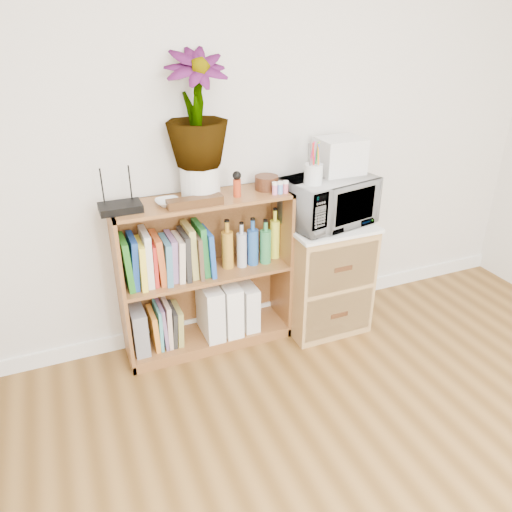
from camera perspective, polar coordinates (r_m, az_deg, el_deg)
skirting_board at (r=3.37m, az=-0.44°, el=-6.38°), size 4.00×0.02×0.10m
bookshelf at (r=2.95m, az=-5.76°, el=-2.18°), size 1.00×0.30×0.95m
wicker_unit at (r=3.21m, az=7.63°, el=-2.26°), size 0.50×0.45×0.70m
microwave at (r=2.99m, az=8.31°, el=6.27°), size 0.57×0.44×0.28m
pen_cup at (r=2.81m, az=6.57°, el=9.29°), size 0.10×0.10×0.11m
small_appliance at (r=3.02m, az=9.54°, el=11.25°), size 0.26×0.22×0.21m
router at (r=2.65m, az=-15.24°, el=5.37°), size 0.21×0.15×0.04m
white_bowl at (r=2.67m, az=-10.05°, el=6.05°), size 0.13×0.13×0.03m
plant_pot at (r=2.74m, az=-6.39°, el=8.44°), size 0.21×0.21×0.18m
potted_plant at (r=2.65m, az=-6.82°, el=16.30°), size 0.33×0.33×0.58m
trinket_box at (r=2.64m, az=-6.98°, el=6.14°), size 0.30×0.07×0.05m
kokeshi_doll at (r=2.75m, az=-2.18°, el=7.78°), size 0.04×0.04×0.10m
wooden_bowl at (r=2.87m, az=1.20°, el=8.38°), size 0.13×0.13×0.08m
paint_jars at (r=2.80m, az=2.78°, el=7.73°), size 0.12×0.04×0.06m
file_box at (r=3.01m, az=-13.28°, el=-8.09°), size 0.08×0.22×0.27m
magazine_holder_left at (r=3.06m, az=-5.27°, el=-6.12°), size 0.11×0.27×0.34m
magazine_holder_mid at (r=3.09m, az=-3.14°, el=-5.74°), size 0.10×0.26×0.33m
magazine_holder_right at (r=3.14m, az=-1.06°, el=-5.58°), size 0.09×0.23×0.29m
cookbooks at (r=2.83m, az=-10.10°, el=-0.07°), size 0.50×0.20×0.31m
liquor_bottles at (r=2.97m, az=0.33°, el=1.87°), size 0.45×0.07×0.31m
lower_books at (r=3.04m, az=-10.31°, el=-7.71°), size 0.18×0.19×0.28m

